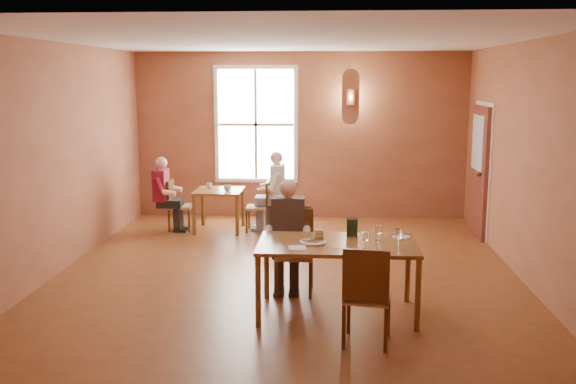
# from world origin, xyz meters

# --- Properties ---
(ground) EXTENTS (6.00, 7.00, 0.01)m
(ground) POSITION_xyz_m (0.00, 0.00, 0.00)
(ground) COLOR brown
(ground) RESTS_ON ground
(wall_back) EXTENTS (6.00, 0.04, 3.00)m
(wall_back) POSITION_xyz_m (0.00, 3.50, 1.50)
(wall_back) COLOR brown
(wall_back) RESTS_ON ground
(wall_front) EXTENTS (6.00, 0.04, 3.00)m
(wall_front) POSITION_xyz_m (0.00, -3.50, 1.50)
(wall_front) COLOR brown
(wall_front) RESTS_ON ground
(wall_left) EXTENTS (0.04, 7.00, 3.00)m
(wall_left) POSITION_xyz_m (-3.00, 0.00, 1.50)
(wall_left) COLOR brown
(wall_left) RESTS_ON ground
(wall_right) EXTENTS (0.04, 7.00, 3.00)m
(wall_right) POSITION_xyz_m (3.00, 0.00, 1.50)
(wall_right) COLOR brown
(wall_right) RESTS_ON ground
(ceiling) EXTENTS (6.00, 7.00, 0.04)m
(ceiling) POSITION_xyz_m (0.00, 0.00, 3.00)
(ceiling) COLOR white
(ceiling) RESTS_ON wall_back
(window) EXTENTS (1.36, 0.10, 1.96)m
(window) POSITION_xyz_m (-0.80, 3.45, 1.70)
(window) COLOR white
(window) RESTS_ON wall_back
(door) EXTENTS (0.12, 1.04, 2.10)m
(door) POSITION_xyz_m (2.94, 2.30, 1.05)
(door) COLOR maroon
(door) RESTS_ON ground
(wall_sconce) EXTENTS (0.16, 0.16, 0.28)m
(wall_sconce) POSITION_xyz_m (0.90, 3.40, 2.20)
(wall_sconce) COLOR brown
(wall_sconce) RESTS_ON wall_back
(main_table) EXTENTS (1.70, 0.96, 0.80)m
(main_table) POSITION_xyz_m (0.64, -1.43, 0.40)
(main_table) COLOR brown
(main_table) RESTS_ON ground
(chair_diner_main) EXTENTS (0.44, 0.44, 0.99)m
(chair_diner_main) POSITION_xyz_m (0.14, -0.78, 0.50)
(chair_diner_main) COLOR #4C301A
(chair_diner_main) RESTS_ON ground
(diner_main) EXTENTS (0.52, 0.52, 1.29)m
(diner_main) POSITION_xyz_m (0.14, -0.81, 0.65)
(diner_main) COLOR black
(diner_main) RESTS_ON ground
(chair_empty) EXTENTS (0.49, 0.49, 0.99)m
(chair_empty) POSITION_xyz_m (0.92, -2.20, 0.49)
(chair_empty) COLOR #502D11
(chair_empty) RESTS_ON ground
(plate_food) EXTENTS (0.30, 0.30, 0.04)m
(plate_food) POSITION_xyz_m (0.38, -1.47, 0.82)
(plate_food) COLOR white
(plate_food) RESTS_ON main_table
(sandwich) EXTENTS (0.10, 0.10, 0.11)m
(sandwich) POSITION_xyz_m (0.44, -1.39, 0.85)
(sandwich) COLOR #D7BB79
(sandwich) RESTS_ON main_table
(goblet_a) EXTENTS (0.08, 0.08, 0.18)m
(goblet_a) POSITION_xyz_m (1.09, -1.30, 0.89)
(goblet_a) COLOR silver
(goblet_a) RESTS_ON main_table
(goblet_b) EXTENTS (0.09, 0.09, 0.20)m
(goblet_b) POSITION_xyz_m (1.27, -1.54, 0.90)
(goblet_b) COLOR white
(goblet_b) RESTS_ON main_table
(goblet_c) EXTENTS (0.08, 0.08, 0.20)m
(goblet_c) POSITION_xyz_m (0.93, -1.63, 0.89)
(goblet_c) COLOR white
(goblet_c) RESTS_ON main_table
(menu_stand) EXTENTS (0.12, 0.07, 0.20)m
(menu_stand) POSITION_xyz_m (0.80, -1.13, 0.90)
(menu_stand) COLOR #1F3123
(menu_stand) RESTS_ON main_table
(knife) EXTENTS (0.20, 0.02, 0.00)m
(knife) POSITION_xyz_m (0.58, -1.66, 0.80)
(knife) COLOR silver
(knife) RESTS_ON main_table
(napkin) EXTENTS (0.19, 0.19, 0.01)m
(napkin) POSITION_xyz_m (0.22, -1.68, 0.80)
(napkin) COLOR white
(napkin) RESTS_ON main_table
(side_plate) EXTENTS (0.24, 0.24, 0.01)m
(side_plate) POSITION_xyz_m (1.35, -1.17, 0.80)
(side_plate) COLOR white
(side_plate) RESTS_ON main_table
(second_table) EXTENTS (0.78, 0.78, 0.69)m
(second_table) POSITION_xyz_m (-1.30, 2.32, 0.35)
(second_table) COLOR brown
(second_table) RESTS_ON ground
(chair_diner_white) EXTENTS (0.37, 0.37, 0.84)m
(chair_diner_white) POSITION_xyz_m (-0.65, 2.32, 0.42)
(chair_diner_white) COLOR #513113
(chair_diner_white) RESTS_ON ground
(diner_white) EXTENTS (0.52, 0.52, 1.29)m
(diner_white) POSITION_xyz_m (-0.62, 2.32, 0.64)
(diner_white) COLOR silver
(diner_white) RESTS_ON ground
(chair_diner_maroon) EXTENTS (0.37, 0.37, 0.85)m
(chair_diner_maroon) POSITION_xyz_m (-1.95, 2.32, 0.42)
(chair_diner_maroon) COLOR #3C1D10
(chair_diner_maroon) RESTS_ON ground
(diner_maroon) EXTENTS (0.48, 0.48, 1.21)m
(diner_maroon) POSITION_xyz_m (-1.98, 2.32, 0.60)
(diner_maroon) COLOR #5B1922
(diner_maroon) RESTS_ON ground
(cup_a) EXTENTS (0.13, 0.13, 0.10)m
(cup_a) POSITION_xyz_m (-1.14, 2.24, 0.74)
(cup_a) COLOR silver
(cup_a) RESTS_ON second_table
(cup_b) EXTENTS (0.12, 0.12, 0.09)m
(cup_b) POSITION_xyz_m (-1.49, 2.47, 0.74)
(cup_b) COLOR white
(cup_b) RESTS_ON second_table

